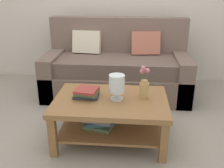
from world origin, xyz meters
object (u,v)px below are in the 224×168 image
at_px(coffee_table, 110,111).
at_px(couch, 117,69).
at_px(flower_pitcher, 144,86).
at_px(glass_hurricane_vase, 117,85).
at_px(book_stack_main, 87,93).

bearing_deg(coffee_table, couch, 90.71).
bearing_deg(flower_pitcher, glass_hurricane_vase, -168.43).
bearing_deg(couch, glass_hurricane_vase, -86.07).
distance_m(book_stack_main, glass_hurricane_vase, 0.32).
distance_m(book_stack_main, flower_pitcher, 0.57).
bearing_deg(glass_hurricane_vase, coffee_table, -179.07).
bearing_deg(couch, coffee_table, -89.29).
bearing_deg(book_stack_main, flower_pitcher, 2.49).
relative_size(coffee_table, glass_hurricane_vase, 4.42).
height_order(book_stack_main, glass_hurricane_vase, glass_hurricane_vase).
xyz_separation_m(coffee_table, flower_pitcher, (0.33, 0.06, 0.25)).
xyz_separation_m(book_stack_main, glass_hurricane_vase, (0.30, -0.03, 0.11)).
relative_size(couch, book_stack_main, 7.78).
bearing_deg(flower_pitcher, book_stack_main, -177.51).
xyz_separation_m(coffee_table, book_stack_main, (-0.23, 0.03, 0.18)).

